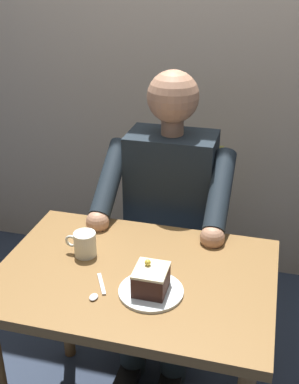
{
  "coord_description": "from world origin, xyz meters",
  "views": [
    {
      "loc": [
        -0.38,
        1.26,
        1.65
      ],
      "look_at": [
        -0.02,
        -0.1,
        0.96
      ],
      "focal_mm": 45.24,
      "sensor_mm": 36.0,
      "label": 1
    }
  ],
  "objects": [
    {
      "name": "seated_person",
      "position": [
        0.0,
        -0.47,
        0.65
      ],
      "size": [
        0.53,
        0.58,
        1.26
      ],
      "color": "#1D262F",
      "rests_on": "ground"
    },
    {
      "name": "chair",
      "position": [
        0.0,
        -0.64,
        0.48
      ],
      "size": [
        0.42,
        0.42,
        0.89
      ],
      "color": "olive",
      "rests_on": "ground"
    },
    {
      "name": "coffee_cup",
      "position": [
        0.2,
        -0.06,
        0.75
      ],
      "size": [
        0.11,
        0.08,
        0.09
      ],
      "color": "silver",
      "rests_on": "dining_table"
    },
    {
      "name": "dining_table",
      "position": [
        0.0,
        0.0,
        0.6
      ],
      "size": [
        0.91,
        0.64,
        0.71
      ],
      "color": "brown",
      "rests_on": "ground"
    },
    {
      "name": "dessert_plate",
      "position": [
        -0.08,
        0.09,
        0.71
      ],
      "size": [
        0.2,
        0.2,
        0.01
      ],
      "primitive_type": "cylinder",
      "color": "white",
      "rests_on": "dining_table"
    },
    {
      "name": "dessert_spoon",
      "position": [
        0.08,
        0.13,
        0.71
      ],
      "size": [
        0.06,
        0.14,
        0.01
      ],
      "color": "silver",
      "rests_on": "dining_table"
    },
    {
      "name": "cake_slice",
      "position": [
        -0.08,
        0.09,
        0.76
      ],
      "size": [
        0.1,
        0.11,
        0.1
      ],
      "color": "#371E18",
      "rests_on": "dessert_plate"
    }
  ]
}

